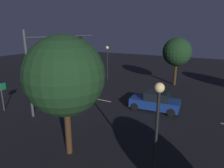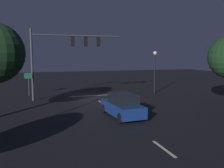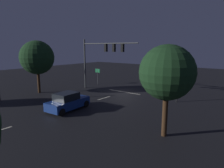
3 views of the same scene
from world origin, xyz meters
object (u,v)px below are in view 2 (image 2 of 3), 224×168
Objects in this scene: traffic_signal_assembly at (65,49)px; street_lamp_left_kerb at (155,64)px; car_approaching at (122,106)px; route_sign at (29,79)px.

street_lamp_left_kerb is at bearing -176.42° from traffic_signal_assembly.
car_approaching is at bearing 109.84° from traffic_signal_assembly.
traffic_signal_assembly is at bearing 3.58° from street_lamp_left_kerb.
street_lamp_left_kerb is (-10.30, -0.64, -1.65)m from traffic_signal_assembly.
traffic_signal_assembly is 5.88m from route_sign.
street_lamp_left_kerb is 14.30m from route_sign.
route_sign is at bearing -60.14° from car_approaching.
traffic_signal_assembly is at bearing -70.16° from car_approaching.
car_approaching is 11.98m from street_lamp_left_kerb.
route_sign is at bearing -10.50° from street_lamp_left_kerb.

